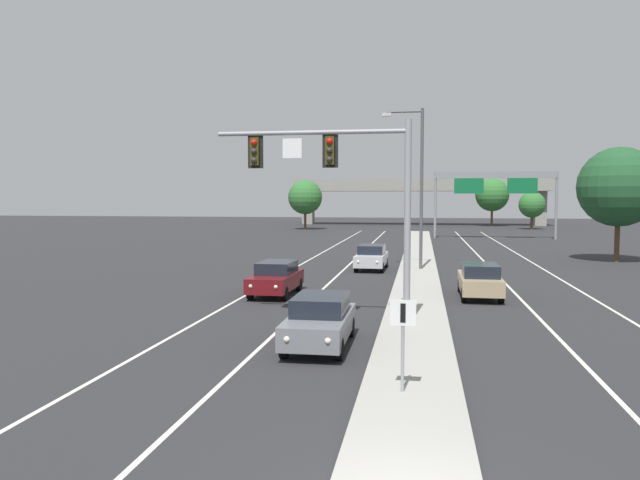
% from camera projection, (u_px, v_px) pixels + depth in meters
% --- Properties ---
extents(median_island, '(2.40, 110.00, 0.15)m').
position_uv_depth(median_island, '(416.00, 302.00, 26.70)').
color(median_island, '#9E9B93').
rests_on(median_island, ground).
extents(lane_stripe_oncoming_center, '(0.14, 100.00, 0.01)m').
position_uv_depth(lane_stripe_oncoming_center, '(333.00, 279.00, 34.36)').
color(lane_stripe_oncoming_center, silver).
rests_on(lane_stripe_oncoming_center, ground).
extents(lane_stripe_receding_center, '(0.14, 100.00, 0.01)m').
position_uv_depth(lane_stripe_receding_center, '(505.00, 283.00, 32.82)').
color(lane_stripe_receding_center, silver).
rests_on(lane_stripe_receding_center, ground).
extents(edge_stripe_left, '(0.14, 100.00, 0.01)m').
position_uv_depth(edge_stripe_left, '(276.00, 278.00, 34.91)').
color(edge_stripe_left, silver).
rests_on(edge_stripe_left, ground).
extents(edge_stripe_right, '(0.14, 100.00, 0.01)m').
position_uv_depth(edge_stripe_right, '(570.00, 285.00, 32.28)').
color(edge_stripe_right, silver).
rests_on(edge_stripe_right, ground).
extents(overhead_signal_mast, '(6.99, 0.44, 7.20)m').
position_uv_depth(overhead_signal_mast, '(345.00, 178.00, 21.60)').
color(overhead_signal_mast, gray).
rests_on(overhead_signal_mast, median_island).
extents(median_sign_post, '(0.60, 0.10, 2.20)m').
position_uv_depth(median_sign_post, '(403.00, 330.00, 14.00)').
color(median_sign_post, gray).
rests_on(median_sign_post, median_island).
extents(street_lamp_median, '(2.58, 0.28, 10.00)m').
position_uv_depth(street_lamp_median, '(418.00, 179.00, 37.97)').
color(street_lamp_median, '#4C4C51').
rests_on(street_lamp_median, median_island).
extents(car_oncoming_grey, '(1.85, 4.48, 1.58)m').
position_uv_depth(car_oncoming_grey, '(320.00, 320.00, 18.95)').
color(car_oncoming_grey, slate).
rests_on(car_oncoming_grey, ground).
extents(car_oncoming_darkred, '(1.88, 4.50, 1.58)m').
position_uv_depth(car_oncoming_darkred, '(276.00, 278.00, 28.95)').
color(car_oncoming_darkred, '#5B0F14').
rests_on(car_oncoming_darkred, ground).
extents(car_oncoming_silver, '(1.91, 4.51, 1.58)m').
position_uv_depth(car_oncoming_silver, '(372.00, 257.00, 39.08)').
color(car_oncoming_silver, '#B7B7BC').
rests_on(car_oncoming_silver, ground).
extents(car_receding_tan, '(1.85, 4.48, 1.58)m').
position_uv_depth(car_receding_tan, '(480.00, 280.00, 28.19)').
color(car_receding_tan, tan).
rests_on(car_receding_tan, ground).
extents(highway_sign_gantry, '(13.28, 0.42, 7.50)m').
position_uv_depth(highway_sign_gantry, '(495.00, 183.00, 67.25)').
color(highway_sign_gantry, gray).
rests_on(highway_sign_gantry, ground).
extents(overpass_bridge, '(42.40, 6.40, 7.65)m').
position_uv_depth(overpass_bridge, '(421.00, 190.00, 101.91)').
color(overpass_bridge, gray).
rests_on(overpass_bridge, ground).
extents(tree_far_right_a, '(5.68, 5.68, 8.22)m').
position_uv_depth(tree_far_right_a, '(619.00, 187.00, 43.32)').
color(tree_far_right_a, '#4C3823').
rests_on(tree_far_right_a, ground).
extents(tree_far_left_a, '(4.91, 4.91, 7.11)m').
position_uv_depth(tree_far_left_a, '(305.00, 197.00, 87.23)').
color(tree_far_left_a, '#4C3823').
rests_on(tree_far_left_a, ground).
extents(tree_far_right_c, '(3.77, 3.77, 5.46)m').
position_uv_depth(tree_far_right_c, '(532.00, 205.00, 87.56)').
color(tree_far_right_c, '#4C3823').
rests_on(tree_far_right_c, ground).
extents(tree_far_right_b, '(5.31, 5.31, 7.69)m').
position_uv_depth(tree_far_right_b, '(492.00, 195.00, 97.48)').
color(tree_far_right_b, '#4C3823').
rests_on(tree_far_right_b, ground).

